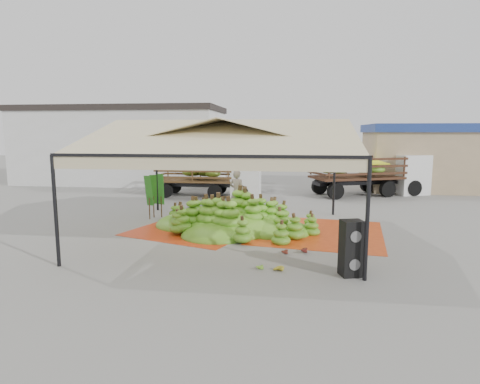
# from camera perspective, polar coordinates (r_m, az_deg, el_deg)

# --- Properties ---
(ground) EXTENTS (90.00, 90.00, 0.00)m
(ground) POSITION_cam_1_polar(r_m,az_deg,el_deg) (14.31, -1.59, -6.02)
(ground) COLOR slate
(ground) RESTS_ON ground
(canopy_tent) EXTENTS (8.10, 8.10, 4.00)m
(canopy_tent) POSITION_cam_1_polar(r_m,az_deg,el_deg) (13.86, -1.65, 7.32)
(canopy_tent) COLOR black
(canopy_tent) RESTS_ON ground
(building_white) EXTENTS (14.30, 6.30, 5.40)m
(building_white) POSITION_cam_1_polar(r_m,az_deg,el_deg) (30.27, -16.35, 6.47)
(building_white) COLOR silver
(building_white) RESTS_ON ground
(building_tan) EXTENTS (6.30, 5.30, 4.10)m
(building_tan) POSITION_cam_1_polar(r_m,az_deg,el_deg) (27.83, 23.88, 4.63)
(building_tan) COLOR tan
(building_tan) RESTS_ON ground
(tarp_left) EXTENTS (5.16, 5.04, 0.01)m
(tarp_left) POSITION_cam_1_polar(r_m,az_deg,el_deg) (15.04, -6.50, -5.33)
(tarp_left) COLOR red
(tarp_left) RESTS_ON ground
(tarp_right) EXTENTS (5.12, 5.30, 0.01)m
(tarp_right) POSITION_cam_1_polar(r_m,az_deg,el_deg) (14.80, 11.03, -5.66)
(tarp_right) COLOR #D14513
(tarp_right) RESTS_ON ground
(banana_heap) EXTENTS (7.47, 6.77, 1.33)m
(banana_heap) POSITION_cam_1_polar(r_m,az_deg,el_deg) (14.89, -0.93, -2.82)
(banana_heap) COLOR #47851B
(banana_heap) RESTS_ON ground
(hand_yellow_a) EXTENTS (0.48, 0.43, 0.19)m
(hand_yellow_a) POSITION_cam_1_polar(r_m,az_deg,el_deg) (13.13, 5.27, -6.95)
(hand_yellow_a) COLOR gold
(hand_yellow_a) RESTS_ON ground
(hand_yellow_b) EXTENTS (0.58, 0.58, 0.20)m
(hand_yellow_b) POSITION_cam_1_polar(r_m,az_deg,el_deg) (10.57, 5.32, -10.75)
(hand_yellow_b) COLOR gold
(hand_yellow_b) RESTS_ON ground
(hand_red_a) EXTENTS (0.49, 0.40, 0.22)m
(hand_red_a) POSITION_cam_1_polar(r_m,az_deg,el_deg) (12.28, 8.64, -8.01)
(hand_red_a) COLOR #571B13
(hand_red_a) RESTS_ON ground
(hand_red_b) EXTENTS (0.50, 0.43, 0.20)m
(hand_red_b) POSITION_cam_1_polar(r_m,az_deg,el_deg) (12.11, 6.01, -8.25)
(hand_red_b) COLOR #581F14
(hand_red_b) RESTS_ON ground
(hand_green) EXTENTS (0.47, 0.42, 0.18)m
(hand_green) POSITION_cam_1_polar(r_m,az_deg,el_deg) (10.78, 2.55, -10.40)
(hand_green) COLOR #59821B
(hand_green) RESTS_ON ground
(hanging_bunches) EXTENTS (1.74, 0.24, 0.20)m
(hanging_bunches) POSITION_cam_1_polar(r_m,az_deg,el_deg) (13.33, 4.91, 4.32)
(hanging_bunches) COLOR #50841B
(hanging_bunches) RESTS_ON ground
(speaker_stack) EXTENTS (0.62, 0.58, 1.42)m
(speaker_stack) POSITION_cam_1_polar(r_m,az_deg,el_deg) (10.48, 15.55, -7.71)
(speaker_stack) COLOR black
(speaker_stack) RESTS_ON ground
(banana_leaves) EXTENTS (0.96, 1.36, 3.70)m
(banana_leaves) POSITION_cam_1_polar(r_m,az_deg,el_deg) (17.50, -11.27, -3.50)
(banana_leaves) COLOR #257D21
(banana_leaves) RESTS_ON ground
(vendor) EXTENTS (0.82, 0.66, 1.95)m
(vendor) POSITION_cam_1_polar(r_m,az_deg,el_deg) (17.72, -0.44, 0.01)
(vendor) COLOR gray
(vendor) RESTS_ON ground
(truck_left) EXTENTS (5.77, 2.06, 1.98)m
(truck_left) POSITION_cam_1_polar(r_m,az_deg,el_deg) (22.65, -3.83, 2.45)
(truck_left) COLOR #52331B
(truck_left) RESTS_ON ground
(truck_right) EXTENTS (7.05, 4.62, 2.30)m
(truck_right) POSITION_cam_1_polar(r_m,az_deg,el_deg) (24.44, 18.49, 2.94)
(truck_right) COLOR #452617
(truck_right) RESTS_ON ground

